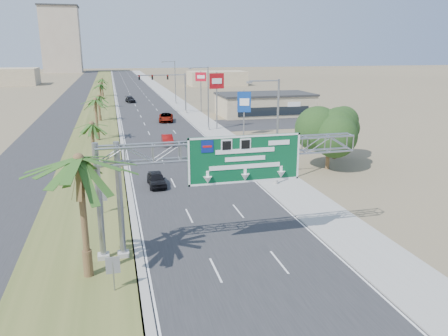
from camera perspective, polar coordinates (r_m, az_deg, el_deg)
The scene contains 30 objects.
road at distance 126.46m, azimuth -11.17°, elevation 9.25°, with size 12.00×300.00×0.02m, color #28282B.
sidewalk_right at distance 127.23m, azimuth -7.30°, elevation 9.47°, with size 4.00×300.00×0.10m, color #9E9B93.
median_grass at distance 126.27m, azimuth -15.76°, elevation 8.99°, with size 7.00×300.00×0.12m, color #4F5927.
opposing_road at distance 126.62m, azimuth -18.95°, elevation 8.73°, with size 8.00×300.00×0.02m, color #28282B.
sign_gantry at distance 27.09m, azimuth -0.66°, elevation 1.30°, with size 16.75×1.24×7.50m.
palm_near at distance 24.36m, azimuth -18.47°, elevation 1.02°, with size 5.70×5.70×8.35m.
palm_row_b at distance 48.29m, azimuth -16.91°, elevation 5.42°, with size 3.99×3.99×5.95m.
palm_row_c at distance 64.03m, azimuth -16.47°, elevation 8.42°, with size 3.99×3.99×6.75m.
palm_row_d at distance 82.06m, azimuth -16.07°, elevation 8.95°, with size 3.99×3.99×5.45m.
palm_row_e at distance 100.92m, azimuth -15.88°, elevation 10.42°, with size 3.99×3.99×6.15m.
palm_row_f at distance 125.88m, azimuth -15.68°, elevation 11.10°, with size 3.99×3.99×5.75m.
streetlight_near at distance 41.12m, azimuth 6.69°, elevation 4.07°, with size 3.27×0.44×10.00m.
streetlight_mid at distance 69.63m, azimuth -2.24°, elevation 8.72°, with size 3.27×0.44×10.00m.
streetlight_far at distance 104.94m, azimuth -6.49°, elevation 10.84°, with size 3.27×0.44×10.00m.
signal_mast at distance 88.81m, azimuth -6.38°, elevation 10.15°, with size 10.28×0.71×8.00m.
store_building at distance 87.36m, azimuth 5.36°, elevation 8.22°, with size 18.00×10.00×4.00m, color tan.
oak_near at distance 47.90m, azimuth 13.63°, elevation 5.13°, with size 4.50×4.50×6.80m.
oak_far at distance 52.90m, azimuth 14.46°, elevation 5.22°, with size 3.50×3.50×5.60m.
median_signback_a at distance 24.32m, azimuth -14.29°, elevation -12.52°, with size 0.75×0.08×2.08m.
median_signback_b at distance 35.44m, azimuth -15.63°, elevation -3.66°, with size 0.75×0.08×2.08m.
tower_distant at distance 266.81m, azimuth -20.48°, elevation 15.38°, with size 20.00×16.00×35.00m, color tan.
building_distant_left at distance 179.87m, azimuth -26.98°, elevation 10.57°, with size 24.00×14.00×6.00m, color tan.
building_distant_right at distance 160.34m, azimuth -0.95°, elevation 11.64°, with size 20.00×12.00×5.00m, color tan.
car_left_lane at distance 41.89m, azimuth -8.82°, elevation -1.46°, with size 1.60×3.97×1.35m, color black.
car_mid_lane at distance 60.07m, azimuth -7.41°, elevation 3.67°, with size 1.41×4.05×1.33m, color maroon.
car_right_lane at distance 79.58m, azimuth -7.58°, elevation 6.55°, with size 2.47×5.36×1.49m, color gray.
car_far at distance 110.50m, azimuth -12.15°, elevation 8.73°, with size 1.93×4.74×1.37m, color black.
pole_sign_red_near at distance 70.21m, azimuth -0.96°, elevation 10.86°, with size 2.41×0.73×9.16m.
pole_sign_blue at distance 65.28m, azimuth 2.64°, elevation 8.43°, with size 2.00×0.85×6.77m.
pole_sign_red_far at distance 90.48m, azimuth -3.05°, elevation 11.40°, with size 2.13×1.16×8.31m.
Camera 1 is at (-7.30, -15.62, 12.59)m, focal length 35.00 mm.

